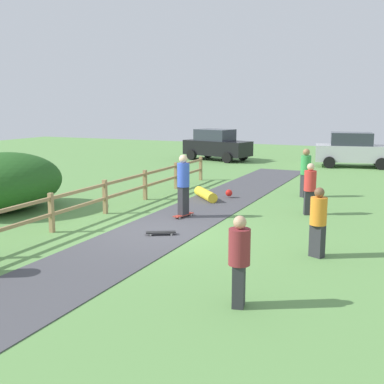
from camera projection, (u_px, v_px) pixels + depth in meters
The scene contains 13 objects.
ground_plane at pixel (158, 231), 13.65m from camera, with size 60.00×60.00×0.00m, color #60934C.
asphalt_path at pixel (158, 231), 13.64m from camera, with size 2.40×28.00×0.02m, color #47474C.
wooden_fence at pixel (80, 200), 14.59m from camera, with size 0.12×18.12×1.10m.
bush_large at pixel (3, 182), 16.19m from camera, with size 3.47×4.16×1.92m, color #23561E.
skater_riding at pixel (183, 182), 15.09m from camera, with size 0.46×0.82×1.95m.
skater_fallen at pixel (207, 194), 18.13m from camera, with size 1.50×1.47×0.36m.
skateboard_loose at pixel (161, 232), 13.19m from camera, with size 0.79×0.58×0.08m.
bystander_green at pixel (306, 170), 18.49m from camera, with size 0.53×0.53×1.84m.
bystander_orange at pixel (318, 219), 11.23m from camera, with size 0.51×0.51×1.63m.
bystander_maroon at pixel (239, 257), 8.45m from camera, with size 0.45×0.45×1.63m.
bystander_red at pixel (310, 187), 15.53m from camera, with size 0.50×0.50×1.65m.
parked_car_black at pixel (217, 145), 30.67m from camera, with size 4.48×2.72×1.92m.
parked_car_silver at pixel (354, 150), 27.31m from camera, with size 4.43×2.55×1.92m.
Camera 1 is at (6.35, -11.65, 3.50)m, focal length 45.98 mm.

